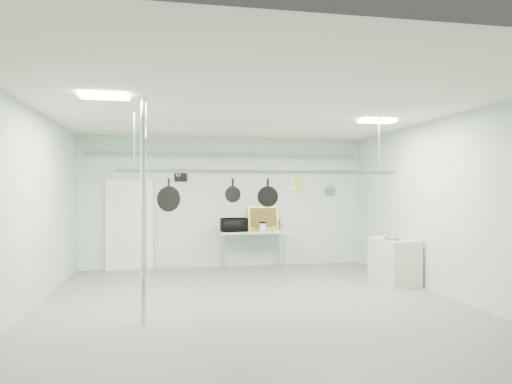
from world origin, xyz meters
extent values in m
plane|color=gray|center=(0.00, 0.00, 0.00)|extent=(8.00, 8.00, 0.00)
cube|color=silver|center=(0.00, 0.00, 3.19)|extent=(7.00, 8.00, 0.02)
cube|color=#A2C3B0|center=(0.00, 3.99, 1.60)|extent=(7.00, 0.02, 3.20)
cube|color=#A2C3B0|center=(3.49, 0.00, 1.60)|extent=(0.02, 8.00, 3.20)
cube|color=silver|center=(-2.30, 3.94, 1.05)|extent=(1.10, 0.10, 2.20)
cube|color=black|center=(-1.10, 3.97, 2.25)|extent=(0.30, 0.04, 0.30)
cylinder|color=gray|center=(0.00, 3.90, 2.75)|extent=(6.60, 0.07, 0.07)
cylinder|color=silver|center=(-1.70, -0.60, 1.60)|extent=(0.08, 0.08, 3.20)
cube|color=#B4D4BE|center=(0.60, 3.60, 0.88)|extent=(1.60, 0.70, 0.05)
cylinder|color=#B7B7BC|center=(-0.12, 3.32, 0.43)|extent=(0.04, 0.04, 0.86)
cylinder|color=#B7B7BC|center=(-0.12, 3.88, 0.43)|extent=(0.04, 0.04, 0.86)
cylinder|color=#B7B7BC|center=(1.32, 3.32, 0.43)|extent=(0.04, 0.04, 0.86)
cylinder|color=#B7B7BC|center=(1.32, 3.88, 0.43)|extent=(0.04, 0.04, 0.86)
cube|color=beige|center=(3.15, 1.40, 0.45)|extent=(0.60, 1.20, 0.90)
cube|color=#B7B7BC|center=(0.20, 0.30, 2.20)|extent=(4.80, 0.06, 0.06)
cylinder|color=#B7B7BC|center=(-1.90, 0.30, 2.70)|extent=(0.02, 0.02, 0.94)
cylinder|color=#B7B7BC|center=(2.30, 0.30, 2.70)|extent=(0.02, 0.02, 0.94)
cube|color=white|center=(-2.20, -0.80, 3.16)|extent=(0.65, 0.30, 0.05)
cube|color=white|center=(2.40, 0.60, 3.16)|extent=(0.65, 0.30, 0.05)
imported|color=black|center=(0.14, 3.48, 1.07)|extent=(0.64, 0.48, 0.32)
cylinder|color=silver|center=(0.85, 3.56, 1.00)|extent=(0.18, 0.18, 0.18)
cube|color=gold|center=(0.93, 3.90, 1.20)|extent=(0.79, 0.18, 0.58)
cube|color=#312211|center=(1.21, 3.90, 1.03)|extent=(0.30, 0.09, 0.25)
imported|color=silver|center=(3.03, 1.22, 0.95)|extent=(0.43, 0.43, 0.10)
camera|label=1|loc=(-1.30, -7.23, 1.89)|focal=32.00mm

